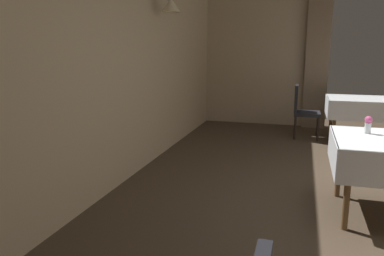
{
  "coord_description": "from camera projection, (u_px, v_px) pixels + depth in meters",
  "views": [
    {
      "loc": [
        -1.16,
        -3.69,
        1.56
      ],
      "look_at": [
        -2.3,
        0.14,
        0.7
      ],
      "focal_mm": 35.01,
      "sensor_mm": 36.0,
      "label": 1
    }
  ],
  "objects": [
    {
      "name": "dining_table_far",
      "position": [
        375.0,
        104.0,
        6.15
      ],
      "size": [
        1.5,
        0.98,
        0.75
      ],
      "color": "brown",
      "rests_on": "ground"
    },
    {
      "name": "wall_left",
      "position": [
        108.0,
        53.0,
        4.04
      ],
      "size": [
        0.49,
        8.4,
        3.0
      ],
      "color": "tan",
      "rests_on": "ground"
    },
    {
      "name": "chair_far_left",
      "position": [
        303.0,
        109.0,
        6.57
      ],
      "size": [
        0.44,
        0.44,
        0.93
      ],
      "color": "black",
      "rests_on": "ground"
    },
    {
      "name": "flower_vase_mid",
      "position": [
        368.0,
        124.0,
        3.6
      ],
      "size": [
        0.07,
        0.07,
        0.17
      ],
      "color": "silver",
      "rests_on": "dining_table_mid"
    },
    {
      "name": "wall_back",
      "position": [
        369.0,
        51.0,
        7.07
      ],
      "size": [
        6.4,
        0.27,
        3.0
      ],
      "color": "tan",
      "rests_on": "ground"
    }
  ]
}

